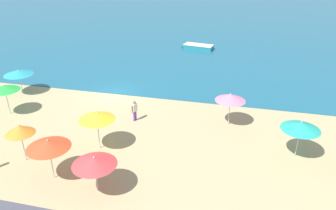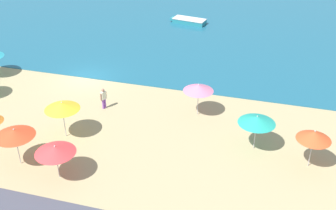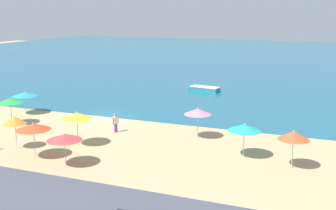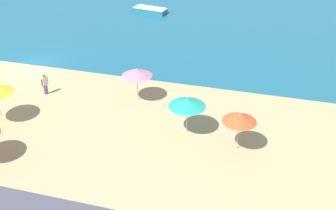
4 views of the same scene
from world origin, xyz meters
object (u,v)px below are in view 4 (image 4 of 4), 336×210
beach_umbrella_4 (240,117)px  bather_3 (45,83)px  beach_umbrella_11 (137,73)px  skiff_nearshore (150,10)px  beach_umbrella_1 (187,103)px

beach_umbrella_4 → bather_3: beach_umbrella_4 is taller
beach_umbrella_4 → bather_3: 14.78m
beach_umbrella_4 → beach_umbrella_11: 8.61m
beach_umbrella_4 → skiff_nearshore: (-12.80, 23.00, -1.85)m
beach_umbrella_1 → bather_3: beach_umbrella_1 is taller
beach_umbrella_1 → bather_3: 11.36m
skiff_nearshore → beach_umbrella_1: bearing=-66.8°
beach_umbrella_1 → skiff_nearshore: (-9.49, 22.09, -1.79)m
beach_umbrella_4 → skiff_nearshore: beach_umbrella_4 is taller
beach_umbrella_1 → beach_umbrella_4: beach_umbrella_4 is taller
beach_umbrella_11 → bather_3: beach_umbrella_11 is taller
beach_umbrella_11 → skiff_nearshore: (-5.17, 19.00, -1.83)m
beach_umbrella_4 → beach_umbrella_11: (-7.63, 4.00, -0.02)m
beach_umbrella_1 → beach_umbrella_11: 5.30m
beach_umbrella_4 → skiff_nearshore: bearing=119.1°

